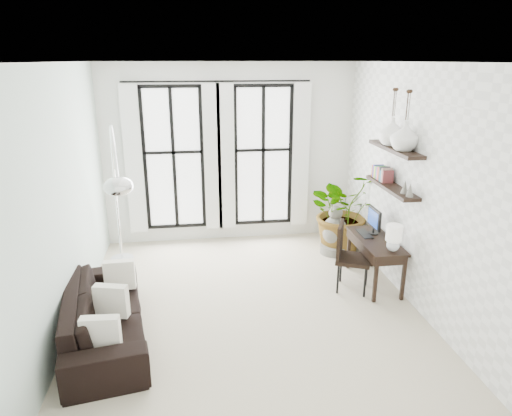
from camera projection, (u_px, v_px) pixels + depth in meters
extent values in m
plane|color=beige|center=(248.00, 303.00, 6.35)|extent=(5.00, 5.00, 0.00)
plane|color=white|center=(246.00, 62.00, 5.35)|extent=(5.00, 5.00, 0.00)
plane|color=silver|center=(64.00, 200.00, 5.55)|extent=(0.00, 5.00, 5.00)
plane|color=white|center=(412.00, 186.00, 6.15)|extent=(0.00, 5.00, 5.00)
plane|color=white|center=(230.00, 154.00, 8.20)|extent=(4.50, 0.00, 4.50)
cube|color=white|center=(174.00, 159.00, 8.06)|extent=(1.00, 0.02, 2.50)
cube|color=white|center=(134.00, 162.00, 7.87)|extent=(0.30, 0.04, 2.60)
cube|color=white|center=(213.00, 159.00, 8.05)|extent=(0.30, 0.04, 2.60)
cube|color=white|center=(263.00, 157.00, 8.27)|extent=(1.00, 0.02, 2.50)
cube|color=white|center=(226.00, 159.00, 8.09)|extent=(0.30, 0.04, 2.60)
cube|color=white|center=(301.00, 157.00, 8.27)|extent=(0.30, 0.04, 2.60)
cylinder|color=black|center=(217.00, 81.00, 7.67)|extent=(3.20, 0.03, 0.03)
cube|color=black|center=(391.00, 187.00, 6.47)|extent=(0.25, 1.30, 0.05)
cube|color=black|center=(395.00, 149.00, 6.30)|extent=(0.25, 1.30, 0.05)
cube|color=#B0502C|center=(377.00, 171.00, 6.95)|extent=(0.16, 0.03, 0.18)
cube|color=#3E32B0|center=(378.00, 171.00, 6.91)|extent=(0.16, 0.03, 0.18)
cube|color=yellow|center=(379.00, 172.00, 6.87)|extent=(0.16, 0.03, 0.18)
cube|color=green|center=(380.00, 173.00, 6.83)|extent=(0.16, 0.03, 0.18)
cube|color=#B452C0|center=(382.00, 173.00, 6.78)|extent=(0.16, 0.03, 0.18)
cube|color=#FE6338|center=(383.00, 174.00, 6.74)|extent=(0.16, 0.03, 0.18)
cube|color=#4B4B4B|center=(384.00, 175.00, 6.70)|extent=(0.16, 0.03, 0.18)
cube|color=teal|center=(385.00, 175.00, 6.66)|extent=(0.16, 0.03, 0.18)
cube|color=tan|center=(387.00, 176.00, 6.61)|extent=(0.16, 0.03, 0.18)
cube|color=maroon|center=(388.00, 177.00, 6.57)|extent=(0.16, 0.04, 0.18)
cone|color=slate|center=(405.00, 187.00, 6.06)|extent=(0.10, 0.10, 0.18)
cone|color=slate|center=(410.00, 190.00, 5.92)|extent=(0.10, 0.10, 0.18)
imported|color=black|center=(104.00, 314.00, 5.45)|extent=(1.23, 2.35, 0.65)
cube|color=white|center=(101.00, 334.00, 4.75)|extent=(0.40, 0.12, 0.40)
cube|color=white|center=(111.00, 301.00, 5.41)|extent=(0.40, 0.12, 0.40)
cube|color=white|center=(120.00, 275.00, 6.07)|extent=(0.40, 0.12, 0.40)
imported|color=#2D7228|center=(343.00, 210.00, 7.95)|extent=(1.53, 1.40, 1.45)
cube|color=black|center=(376.00, 241.00, 6.70)|extent=(0.51, 1.20, 0.04)
cube|color=black|center=(374.00, 246.00, 6.72)|extent=(0.46, 1.14, 0.11)
cube|color=black|center=(375.00, 280.00, 6.26)|extent=(0.05, 0.05, 0.66)
cube|color=black|center=(403.00, 278.00, 6.32)|extent=(0.05, 0.05, 0.66)
cube|color=black|center=(349.00, 249.00, 7.30)|extent=(0.05, 0.05, 0.66)
cube|color=black|center=(373.00, 247.00, 7.36)|extent=(0.05, 0.05, 0.66)
cube|color=black|center=(374.00, 218.00, 6.84)|extent=(0.04, 0.42, 0.30)
cube|color=navy|center=(373.00, 218.00, 6.84)|extent=(0.00, 0.36, 0.24)
cube|color=black|center=(364.00, 233.00, 6.90)|extent=(0.15, 0.40, 0.02)
sphere|color=silver|center=(393.00, 246.00, 6.24)|extent=(0.18, 0.18, 0.18)
cylinder|color=white|center=(394.00, 233.00, 6.18)|extent=(0.22, 0.22, 0.22)
cube|color=black|center=(354.00, 259.00, 6.59)|extent=(0.63, 0.63, 0.05)
cube|color=black|center=(340.00, 241.00, 6.57)|extent=(0.24, 0.45, 0.53)
cylinder|color=black|center=(344.00, 282.00, 6.46)|extent=(0.03, 0.03, 0.44)
cylinder|color=black|center=(370.00, 280.00, 6.52)|extent=(0.03, 0.03, 0.44)
cylinder|color=black|center=(336.00, 270.00, 6.82)|extent=(0.03, 0.03, 0.44)
cylinder|color=black|center=(360.00, 269.00, 6.87)|extent=(0.03, 0.03, 0.44)
cylinder|color=silver|center=(122.00, 260.00, 7.57)|extent=(0.37, 0.37, 0.10)
cylinder|color=silver|center=(120.00, 232.00, 7.41)|extent=(0.04, 0.04, 1.02)
ellipsoid|color=silver|center=(118.00, 186.00, 5.05)|extent=(0.33, 0.33, 0.21)
cylinder|color=slate|center=(334.00, 249.00, 7.98)|extent=(0.48, 0.48, 0.14)
ellipsoid|color=slate|center=(335.00, 231.00, 7.87)|extent=(0.43, 0.43, 0.53)
sphere|color=slate|center=(336.00, 213.00, 7.77)|extent=(0.24, 0.24, 0.24)
imported|color=white|center=(405.00, 136.00, 6.00)|extent=(0.37, 0.37, 0.38)
imported|color=white|center=(392.00, 132.00, 6.37)|extent=(0.37, 0.37, 0.38)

